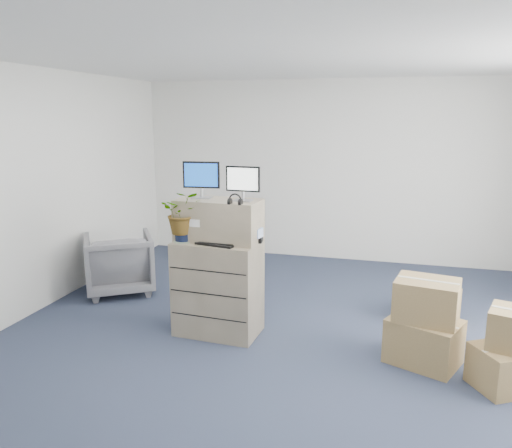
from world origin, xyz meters
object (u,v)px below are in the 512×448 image
object	(u,v)px
potted_plant	(183,218)
office_chair	(119,260)
filing_cabinet_lower	(218,288)
monitor_left	(201,178)
water_bottle	(228,230)
monitor_right	(243,182)
keyboard	(216,244)

from	to	relation	value
potted_plant	office_chair	world-z (taller)	potted_plant
filing_cabinet_lower	office_chair	xyz separation A→B (m)	(-1.66, 0.85, -0.07)
monitor_left	water_bottle	distance (m)	0.61
monitor_right	office_chair	size ratio (longest dim) A/B	0.42
monitor_left	monitor_right	distance (m)	0.47
potted_plant	keyboard	bearing A→B (deg)	-4.43
monitor_left	keyboard	bearing A→B (deg)	-50.44
monitor_left	office_chair	size ratio (longest dim) A/B	0.45
monitor_left	potted_plant	distance (m)	0.46
potted_plant	monitor_right	bearing A→B (deg)	12.65
office_chair	monitor_right	bearing A→B (deg)	123.79
filing_cabinet_lower	monitor_left	size ratio (longest dim) A/B	2.60
monitor_right	potted_plant	bearing A→B (deg)	-163.91
keyboard	potted_plant	distance (m)	0.44
filing_cabinet_lower	keyboard	bearing A→B (deg)	-69.85
potted_plant	office_chair	distance (m)	1.83
office_chair	water_bottle	bearing A→B (deg)	121.54
monitor_right	water_bottle	world-z (taller)	monitor_right
filing_cabinet_lower	keyboard	size ratio (longest dim) A/B	2.43
filing_cabinet_lower	keyboard	distance (m)	0.53
filing_cabinet_lower	potted_plant	xyz separation A→B (m)	(-0.33, -0.10, 0.74)
filing_cabinet_lower	potted_plant	world-z (taller)	potted_plant
water_bottle	potted_plant	world-z (taller)	potted_plant
potted_plant	office_chair	xyz separation A→B (m)	(-1.33, 0.95, -0.82)
monitor_left	water_bottle	xyz separation A→B (m)	(0.31, -0.08, -0.52)
water_bottle	potted_plant	bearing A→B (deg)	-165.33
monitor_left	monitor_right	bearing A→B (deg)	-14.14
filing_cabinet_lower	keyboard	xyz separation A→B (m)	(0.04, -0.13, 0.51)
office_chair	keyboard	bearing A→B (deg)	116.80
office_chair	monitor_left	bearing A→B (deg)	119.41
water_bottle	potted_plant	distance (m)	0.47
monitor_right	office_chair	bearing A→B (deg)	160.48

